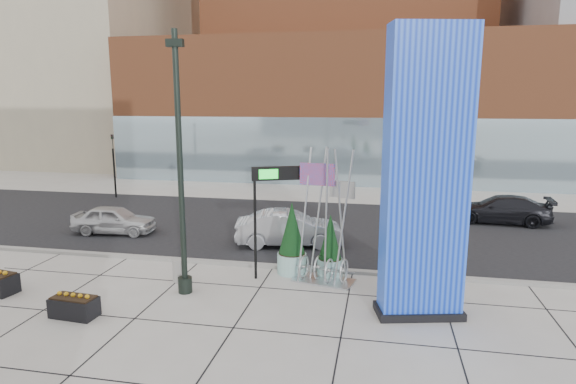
% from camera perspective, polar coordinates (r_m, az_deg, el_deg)
% --- Properties ---
extents(ground, '(160.00, 160.00, 0.00)m').
position_cam_1_polar(ground, '(15.21, -9.03, -13.64)').
color(ground, '#9E9991').
rests_on(ground, ground).
extents(street_asphalt, '(80.00, 12.00, 0.02)m').
position_cam_1_polar(street_asphalt, '(24.29, -0.93, -4.05)').
color(street_asphalt, black).
rests_on(street_asphalt, ground).
extents(curb_edge, '(80.00, 0.30, 0.12)m').
position_cam_1_polar(curb_edge, '(18.71, -4.80, -8.55)').
color(curb_edge, gray).
rests_on(curb_edge, ground).
extents(tower_podium, '(34.00, 10.00, 11.00)m').
position_cam_1_polar(tower_podium, '(40.15, 5.59, 9.75)').
color(tower_podium, '#9F522E').
rests_on(tower_podium, ground).
extents(tower_glass_front, '(34.00, 0.60, 5.00)m').
position_cam_1_polar(tower_glass_front, '(35.57, 4.75, 4.77)').
color(tower_glass_front, '#8CA5B2').
rests_on(tower_glass_front, ground).
extents(blue_pylon, '(2.68, 1.64, 8.30)m').
position_cam_1_polar(blue_pylon, '(14.06, 15.97, 1.18)').
color(blue_pylon, '#0D32D0').
rests_on(blue_pylon, ground).
extents(lamp_post, '(0.55, 0.46, 8.37)m').
position_cam_1_polar(lamp_post, '(15.66, -12.55, 0.14)').
color(lamp_post, black).
rests_on(lamp_post, ground).
extents(public_art_sculpture, '(2.26, 1.49, 4.73)m').
position_cam_1_polar(public_art_sculpture, '(16.83, 4.35, -6.56)').
color(public_art_sculpture, silver).
rests_on(public_art_sculpture, ground).
extents(concrete_bollard, '(0.41, 0.41, 0.79)m').
position_cam_1_polar(concrete_bollard, '(17.46, -12.86, -9.07)').
color(concrete_bollard, gray).
rests_on(concrete_bollard, ground).
extents(overhead_street_sign, '(1.81, 0.88, 4.01)m').
position_cam_1_polar(overhead_street_sign, '(16.40, -1.68, 0.92)').
color(overhead_street_sign, black).
rests_on(overhead_street_sign, ground).
extents(round_planter_east, '(1.02, 1.02, 2.54)m').
position_cam_1_polar(round_planter_east, '(16.24, 16.88, -7.80)').
color(round_planter_east, '#95C8C2').
rests_on(round_planter_east, ground).
extents(round_planter_mid, '(0.91, 0.91, 2.28)m').
position_cam_1_polar(round_planter_mid, '(17.43, 5.01, -6.50)').
color(round_planter_mid, '#95C8C2').
rests_on(round_planter_mid, ground).
extents(round_planter_west, '(1.07, 1.07, 2.66)m').
position_cam_1_polar(round_planter_west, '(17.57, 0.46, -5.69)').
color(round_planter_west, '#95C8C2').
rests_on(round_planter_west, ground).
extents(box_planter_south, '(1.39, 0.77, 0.74)m').
position_cam_1_polar(box_planter_south, '(15.78, -24.02, -12.20)').
color(box_planter_south, black).
rests_on(box_planter_south, ground).
extents(car_white_west, '(4.01, 1.91, 1.32)m').
position_cam_1_polar(car_white_west, '(24.29, -19.91, -3.13)').
color(car_white_west, silver).
rests_on(car_white_west, ground).
extents(car_silver_mid, '(4.82, 2.48, 1.51)m').
position_cam_1_polar(car_silver_mid, '(20.95, 0.11, -4.38)').
color(car_silver_mid, '#ABACB3').
rests_on(car_silver_mid, ground).
extents(car_dark_east, '(5.04, 2.44, 1.41)m').
position_cam_1_polar(car_dark_east, '(27.08, 23.87, -1.91)').
color(car_dark_east, black).
rests_on(car_dark_east, ground).
extents(traffic_signal, '(0.15, 0.18, 4.10)m').
position_cam_1_polar(traffic_signal, '(32.91, -19.95, 3.31)').
color(traffic_signal, black).
rests_on(traffic_signal, ground).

